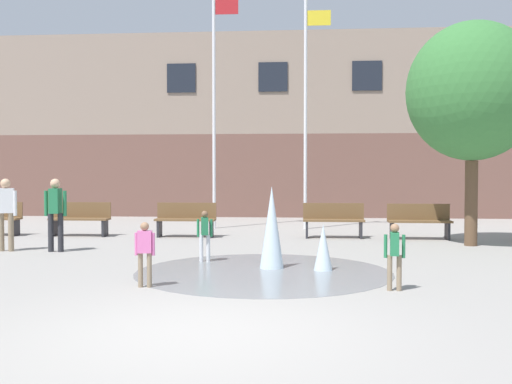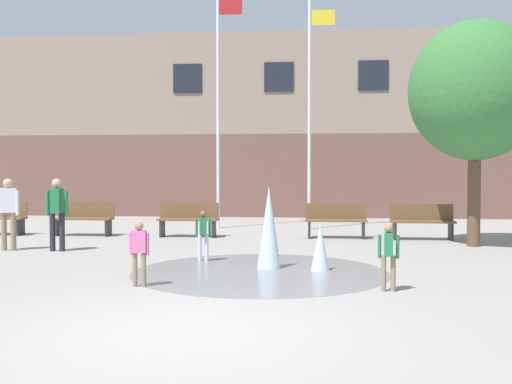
{
  "view_description": "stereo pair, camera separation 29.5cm",
  "coord_description": "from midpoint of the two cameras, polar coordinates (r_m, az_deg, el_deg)",
  "views": [
    {
      "loc": [
        1.21,
        -6.39,
        1.75
      ],
      "look_at": [
        0.15,
        6.56,
        1.3
      ],
      "focal_mm": 42.0,
      "sensor_mm": 36.0,
      "label": 1
    },
    {
      "loc": [
        1.51,
        -6.36,
        1.75
      ],
      "look_at": [
        0.15,
        6.56,
        1.3
      ],
      "focal_mm": 42.0,
      "sensor_mm": 36.0,
      "label": 2
    }
  ],
  "objects": [
    {
      "name": "child_with_pink_shirt",
      "position": [
        11.66,
        -4.34,
        -3.79
      ],
      "size": [
        0.31,
        0.23,
        0.99
      ],
      "rotation": [
        0.0,
        0.0,
        1.82
      ],
      "color": "silver",
      "rests_on": "ground"
    },
    {
      "name": "adult_watching",
      "position": [
        14.23,
        -21.98,
        -1.45
      ],
      "size": [
        0.5,
        0.31,
        1.59
      ],
      "rotation": [
        0.0,
        0.0,
        -2.78
      ],
      "color": "#89755B",
      "rests_on": "ground"
    },
    {
      "name": "street_tree_near_building",
      "position": [
        14.98,
        20.7,
        8.97
      ],
      "size": [
        3.05,
        3.05,
        5.24
      ],
      "color": "brown",
      "rests_on": "ground"
    },
    {
      "name": "teen_by_trashcan",
      "position": [
        13.73,
        -17.84,
        -1.52
      ],
      "size": [
        0.5,
        0.36,
        1.59
      ],
      "rotation": [
        0.0,
        0.0,
        -1.47
      ],
      "color": "#28282D",
      "rests_on": "ground"
    },
    {
      "name": "flagpole_right",
      "position": [
        18.29,
        5.68,
        8.17
      ],
      "size": [
        0.8,
        0.1,
        6.98
      ],
      "color": "silver",
      "rests_on": "ground"
    },
    {
      "name": "park_bench_under_left_flagpole",
      "position": [
        16.08,
        -5.93,
        -2.56
      ],
      "size": [
        1.6,
        0.44,
        0.91
      ],
      "color": "#28282D",
      "rests_on": "ground"
    },
    {
      "name": "child_in_fountain",
      "position": [
        8.98,
        13.43,
        -5.56
      ],
      "size": [
        0.31,
        0.22,
        0.99
      ],
      "rotation": [
        0.0,
        0.0,
        -1.68
      ],
      "color": "#89755B",
      "rests_on": "ground"
    },
    {
      "name": "flagpole_left",
      "position": [
        18.54,
        -3.08,
        8.72
      ],
      "size": [
        0.8,
        0.1,
        7.37
      ],
      "color": "silver",
      "rests_on": "ground"
    },
    {
      "name": "park_bench_near_trashcan",
      "position": [
        15.93,
        16.06,
        -2.67
      ],
      "size": [
        1.6,
        0.44,
        0.91
      ],
      "color": "#28282D",
      "rests_on": "ground"
    },
    {
      "name": "library_building",
      "position": [
        25.71,
        2.96,
        5.93
      ],
      "size": [
        36.0,
        6.05,
        7.05
      ],
      "color": "brown",
      "rests_on": "ground"
    },
    {
      "name": "splash_fountain",
      "position": [
        10.66,
        2.61,
        -4.93
      ],
      "size": [
        4.46,
        4.46,
        1.49
      ],
      "color": "gray",
      "rests_on": "ground"
    },
    {
      "name": "child_running",
      "position": [
        9.22,
        -10.16,
        -5.34
      ],
      "size": [
        0.31,
        0.15,
        0.99
      ],
      "rotation": [
        0.0,
        0.0,
        0.11
      ],
      "color": "#89755B",
      "rests_on": "ground"
    },
    {
      "name": "ground_plane",
      "position": [
        6.75,
        -5.99,
        -13.04
      ],
      "size": [
        100.0,
        100.0,
        0.0
      ],
      "primitive_type": "plane",
      "color": "gray"
    },
    {
      "name": "park_bench_center",
      "position": [
        15.85,
        8.17,
        -2.64
      ],
      "size": [
        1.6,
        0.44,
        0.91
      ],
      "color": "#28282D",
      "rests_on": "ground"
    },
    {
      "name": "park_bench_left_of_flagpoles",
      "position": [
        16.91,
        -15.57,
        -2.4
      ],
      "size": [
        1.6,
        0.44,
        0.91
      ],
      "color": "#28282D",
      "rests_on": "ground"
    }
  ]
}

